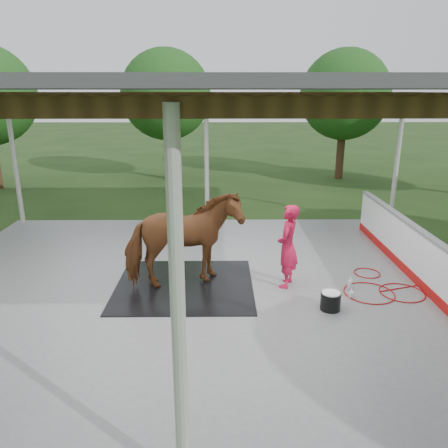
{
  "coord_description": "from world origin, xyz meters",
  "views": [
    {
      "loc": [
        0.38,
        -8.27,
        3.99
      ],
      "look_at": [
        0.47,
        0.39,
        1.33
      ],
      "focal_mm": 35.0,
      "sensor_mm": 36.0,
      "label": 1
    }
  ],
  "objects_px": {
    "wash_bucket": "(331,301)",
    "horse": "(183,240)",
    "dasher_board": "(425,263)",
    "handler": "(288,246)"
  },
  "relations": [
    {
      "from": "wash_bucket",
      "to": "horse",
      "type": "bearing_deg",
      "value": 159.16
    },
    {
      "from": "horse",
      "to": "wash_bucket",
      "type": "distance_m",
      "value": 3.12
    },
    {
      "from": "horse",
      "to": "wash_bucket",
      "type": "relative_size",
      "value": 6.24
    },
    {
      "from": "dasher_board",
      "to": "horse",
      "type": "height_order",
      "value": "horse"
    },
    {
      "from": "handler",
      "to": "wash_bucket",
      "type": "bearing_deg",
      "value": 51.62
    },
    {
      "from": "dasher_board",
      "to": "wash_bucket",
      "type": "bearing_deg",
      "value": -156.47
    },
    {
      "from": "dasher_board",
      "to": "horse",
      "type": "bearing_deg",
      "value": 178.46
    },
    {
      "from": "dasher_board",
      "to": "handler",
      "type": "height_order",
      "value": "handler"
    },
    {
      "from": "dasher_board",
      "to": "wash_bucket",
      "type": "xyz_separation_m",
      "value": [
        -2.15,
        -0.94,
        -0.37
      ]
    },
    {
      "from": "handler",
      "to": "wash_bucket",
      "type": "xyz_separation_m",
      "value": [
        0.67,
        -1.07,
        -0.7
      ]
    }
  ]
}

